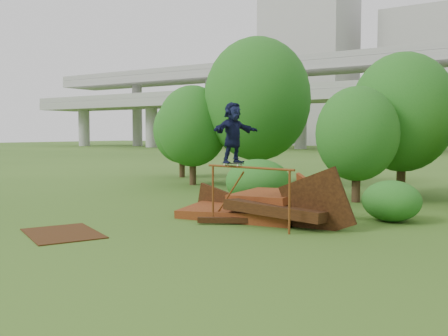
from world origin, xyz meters
The scene contains 15 objects.
ground centered at (0.00, 0.00, 0.00)m, with size 240.00×240.00×0.00m, color #2D5116.
scrap_pile centered at (-0.14, 3.09, 0.36)m, with size 5.81×3.38×2.15m.
grind_rail centered at (0.14, 1.79, 1.25)m, with size 2.95×0.53×1.69m.
skateboard centered at (-0.43, 1.88, 1.75)m, with size 0.70×0.28×0.07m.
skater centered at (-0.43, 1.88, 2.62)m, with size 1.58×0.50×1.71m, color #101433.
flat_plate centered at (-3.46, -1.56, 0.01)m, with size 2.34×1.67×0.03m, color #3A200C.
tree_0 centered at (-7.92, 10.16, 2.94)m, with size 3.53×3.53×4.98m.
tree_1 centered at (-4.96, 11.45, 4.25)m, with size 5.22×5.22×7.26m.
tree_2 centered at (0.99, 8.41, 2.57)m, with size 3.09×3.09×4.35m.
tree_3 centered at (1.96, 11.26, 3.45)m, with size 4.25×4.25×5.90m.
tree_6 centered at (-11.06, 13.35, 2.75)m, with size 3.36×3.36×4.69m.
shrub_left centered at (-1.81, 5.84, 0.83)m, with size 2.40×2.22×1.66m, color #195617.
shrub_right centered at (3.19, 4.91, 0.61)m, with size 1.72×1.58×1.22m, color #195617.
building_left centered at (-38.00, 95.00, 17.50)m, with size 18.00×16.00×35.00m, color #9E9E99.
building_right centered at (-16.00, 102.00, 14.00)m, with size 14.00×14.00×28.00m, color #9E9E99.
Camera 1 is at (6.92, -9.99, 2.60)m, focal length 40.00 mm.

